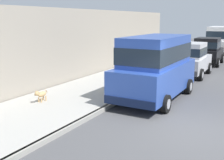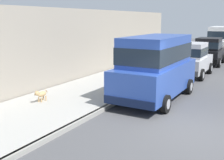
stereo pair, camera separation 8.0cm
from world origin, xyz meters
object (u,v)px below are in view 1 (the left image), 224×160
(car_silver_hatchback, at_px, (190,59))
(dog_tan, at_px, (41,94))
(car_white_van, at_px, (220,40))
(car_black_hatchback, at_px, (207,51))
(fire_hydrant, at_px, (120,84))
(car_blue_van, at_px, (156,65))

(car_silver_hatchback, xyz_separation_m, dog_tan, (-3.41, -8.38, -0.55))
(car_silver_hatchback, bearing_deg, car_white_van, 89.78)
(car_white_van, bearing_deg, car_silver_hatchback, -90.22)
(car_silver_hatchback, relative_size, car_black_hatchback, 0.99)
(car_white_van, bearing_deg, car_black_hatchback, -89.77)
(dog_tan, bearing_deg, car_white_van, 79.48)
(car_white_van, xyz_separation_m, fire_hydrant, (-1.52, -15.89, -0.92))
(car_white_van, distance_m, dog_tan, 18.90)
(car_black_hatchback, relative_size, fire_hydrant, 5.30)
(car_blue_van, bearing_deg, car_silver_hatchback, 89.97)
(car_black_hatchback, bearing_deg, car_blue_van, -90.35)
(car_silver_hatchback, distance_m, fire_hydrant, 5.92)
(car_blue_van, relative_size, fire_hydrant, 6.79)
(car_black_hatchback, distance_m, fire_hydrant, 10.66)
(car_silver_hatchback, xyz_separation_m, car_black_hatchback, (0.06, 4.83, 0.00))
(car_silver_hatchback, relative_size, dog_tan, 5.03)
(car_white_van, relative_size, fire_hydrant, 6.82)
(car_black_hatchback, height_order, fire_hydrant, car_black_hatchback)
(car_white_van, relative_size, dog_tan, 6.55)
(fire_hydrant, bearing_deg, dog_tan, -125.79)
(car_blue_van, relative_size, car_silver_hatchback, 1.30)
(dog_tan, bearing_deg, car_silver_hatchback, 67.86)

